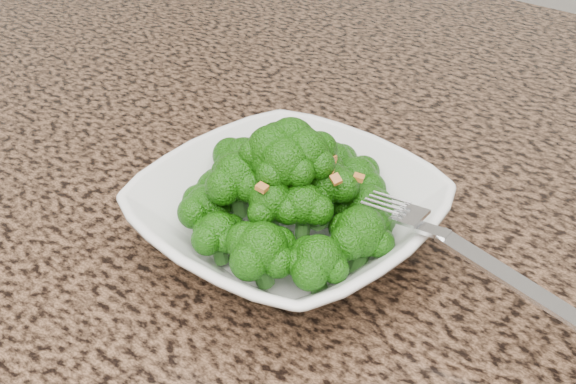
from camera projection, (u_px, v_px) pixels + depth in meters
The scene contains 5 objects.
granite_counter at pixel (356, 194), 0.65m from camera, with size 1.64×1.04×0.03m, color brown.
bowl at pixel (288, 217), 0.55m from camera, with size 0.22×0.22×0.05m, color white.
broccoli_pile at pixel (288, 150), 0.51m from camera, with size 0.19×0.19×0.07m, color #19590A, non-canonical shape.
garlic_topping at pixel (288, 106), 0.49m from camera, with size 0.11×0.11×0.01m, color #C97931, non-canonical shape.
fork at pixel (438, 233), 0.48m from camera, with size 0.19×0.03×0.01m, color silver, non-canonical shape.
Camera 1 is at (0.28, -0.16, 1.25)m, focal length 45.00 mm.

